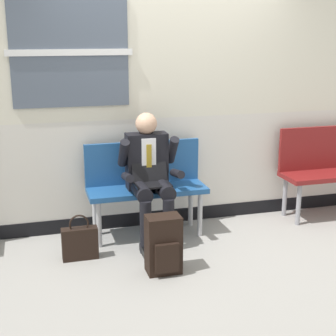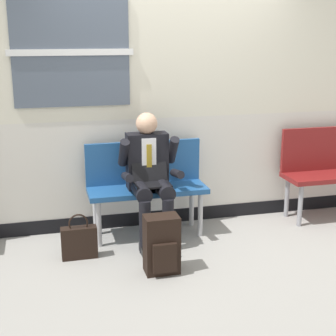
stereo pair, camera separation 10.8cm
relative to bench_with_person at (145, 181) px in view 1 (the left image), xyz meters
name	(u,v)px [view 1 (the left image)]	position (x,y,z in m)	size (l,w,h in m)	color
ground_plane	(186,242)	(0.32, -0.34, -0.56)	(18.00, 18.00, 0.00)	gray
station_wall	(167,86)	(0.31, 0.28, 0.91)	(5.02, 0.16, 2.95)	beige
bench_with_person	(145,181)	(0.00, 0.00, 0.00)	(1.18, 0.42, 0.94)	navy
bench_empty	(327,165)	(2.08, 0.00, 0.02)	(1.09, 0.42, 0.99)	maroon
person_seated	(150,175)	(0.00, -0.20, 0.12)	(0.57, 0.70, 1.26)	black
backpack	(164,245)	(-0.05, -0.90, -0.31)	(0.29, 0.24, 0.51)	black
handbag	(80,243)	(-0.72, -0.44, -0.40)	(0.32, 0.11, 0.43)	black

